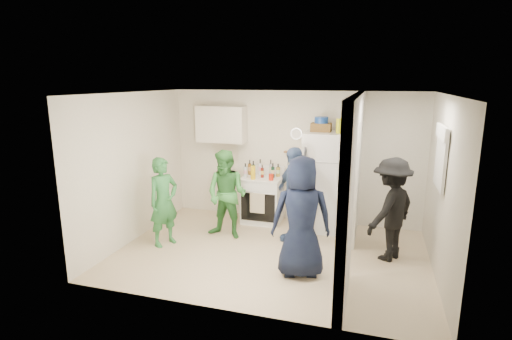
{
  "coord_description": "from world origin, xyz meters",
  "views": [
    {
      "loc": [
        1.47,
        -5.7,
        2.7
      ],
      "look_at": [
        -0.36,
        0.4,
        1.25
      ],
      "focal_mm": 28.0,
      "sensor_mm": 36.0,
      "label": 1
    }
  ],
  "objects_px": {
    "stove": "(262,199)",
    "yellow_cup_stack_top": "(339,126)",
    "fridge": "(324,181)",
    "person_denim": "(294,195)",
    "person_green_left": "(164,202)",
    "person_nook": "(391,209)",
    "person_green_center": "(227,195)",
    "person_navy": "(301,217)",
    "blue_bowl": "(321,120)",
    "wicker_basket": "(321,127)"
  },
  "relations": [
    {
      "from": "stove",
      "to": "yellow_cup_stack_top",
      "type": "distance_m",
      "value": 2.03
    },
    {
      "from": "stove",
      "to": "fridge",
      "type": "relative_size",
      "value": 0.5
    },
    {
      "from": "stove",
      "to": "yellow_cup_stack_top",
      "type": "xyz_separation_m",
      "value": [
        1.39,
        -0.13,
        1.47
      ]
    },
    {
      "from": "yellow_cup_stack_top",
      "to": "person_denim",
      "type": "bearing_deg",
      "value": -133.33
    },
    {
      "from": "stove",
      "to": "fridge",
      "type": "bearing_deg",
      "value": -1.47
    },
    {
      "from": "person_green_left",
      "to": "person_nook",
      "type": "bearing_deg",
      "value": -56.1
    },
    {
      "from": "stove",
      "to": "person_green_center",
      "type": "distance_m",
      "value": 1.04
    },
    {
      "from": "person_green_center",
      "to": "person_navy",
      "type": "height_order",
      "value": "person_navy"
    },
    {
      "from": "person_denim",
      "to": "person_navy",
      "type": "distance_m",
      "value": 1.17
    },
    {
      "from": "person_green_left",
      "to": "blue_bowl",
      "type": "bearing_deg",
      "value": -30.84
    },
    {
      "from": "stove",
      "to": "person_navy",
      "type": "height_order",
      "value": "person_navy"
    },
    {
      "from": "fridge",
      "to": "blue_bowl",
      "type": "distance_m",
      "value": 1.11
    },
    {
      "from": "fridge",
      "to": "person_navy",
      "type": "height_order",
      "value": "fridge"
    },
    {
      "from": "fridge",
      "to": "person_denim",
      "type": "distance_m",
      "value": 0.87
    },
    {
      "from": "blue_bowl",
      "to": "person_denim",
      "type": "distance_m",
      "value": 1.47
    },
    {
      "from": "yellow_cup_stack_top",
      "to": "person_navy",
      "type": "bearing_deg",
      "value": -99.3
    },
    {
      "from": "person_navy",
      "to": "person_green_left",
      "type": "bearing_deg",
      "value": -25.67
    },
    {
      "from": "yellow_cup_stack_top",
      "to": "person_denim",
      "type": "relative_size",
      "value": 0.15
    },
    {
      "from": "person_green_left",
      "to": "wicker_basket",
      "type": "bearing_deg",
      "value": -30.84
    },
    {
      "from": "fridge",
      "to": "person_navy",
      "type": "xyz_separation_m",
      "value": [
        -0.07,
        -1.89,
        -0.04
      ]
    },
    {
      "from": "wicker_basket",
      "to": "stove",
      "type": "bearing_deg",
      "value": -178.93
    },
    {
      "from": "wicker_basket",
      "to": "blue_bowl",
      "type": "bearing_deg",
      "value": 0.0
    },
    {
      "from": "fridge",
      "to": "wicker_basket",
      "type": "relative_size",
      "value": 5.13
    },
    {
      "from": "fridge",
      "to": "person_green_center",
      "type": "bearing_deg",
      "value": -150.5
    },
    {
      "from": "blue_bowl",
      "to": "person_navy",
      "type": "relative_size",
      "value": 0.14
    },
    {
      "from": "person_green_left",
      "to": "yellow_cup_stack_top",
      "type": "bearing_deg",
      "value": -36.62
    },
    {
      "from": "fridge",
      "to": "yellow_cup_stack_top",
      "type": "bearing_deg",
      "value": -24.44
    },
    {
      "from": "fridge",
      "to": "person_green_center",
      "type": "height_order",
      "value": "fridge"
    },
    {
      "from": "stove",
      "to": "wicker_basket",
      "type": "distance_m",
      "value": 1.78
    },
    {
      "from": "person_navy",
      "to": "person_nook",
      "type": "relative_size",
      "value": 1.08
    },
    {
      "from": "yellow_cup_stack_top",
      "to": "person_nook",
      "type": "distance_m",
      "value": 1.69
    },
    {
      "from": "person_denim",
      "to": "person_navy",
      "type": "height_order",
      "value": "person_navy"
    },
    {
      "from": "yellow_cup_stack_top",
      "to": "person_navy",
      "type": "distance_m",
      "value": 2.1
    },
    {
      "from": "fridge",
      "to": "person_denim",
      "type": "bearing_deg",
      "value": -117.99
    },
    {
      "from": "stove",
      "to": "blue_bowl",
      "type": "height_order",
      "value": "blue_bowl"
    },
    {
      "from": "stove",
      "to": "wicker_basket",
      "type": "bearing_deg",
      "value": 1.07
    },
    {
      "from": "blue_bowl",
      "to": "person_green_center",
      "type": "distance_m",
      "value": 2.12
    },
    {
      "from": "stove",
      "to": "person_green_left",
      "type": "height_order",
      "value": "person_green_left"
    },
    {
      "from": "person_nook",
      "to": "stove",
      "type": "bearing_deg",
      "value": -81.68
    },
    {
      "from": "wicker_basket",
      "to": "person_nook",
      "type": "xyz_separation_m",
      "value": [
        1.23,
        -1.03,
        -1.08
      ]
    },
    {
      "from": "stove",
      "to": "person_nook",
      "type": "distance_m",
      "value": 2.53
    },
    {
      "from": "fridge",
      "to": "person_green_left",
      "type": "bearing_deg",
      "value": -148.63
    },
    {
      "from": "fridge",
      "to": "wicker_basket",
      "type": "height_order",
      "value": "wicker_basket"
    },
    {
      "from": "person_navy",
      "to": "person_nook",
      "type": "distance_m",
      "value": 1.51
    },
    {
      "from": "person_navy",
      "to": "yellow_cup_stack_top",
      "type": "bearing_deg",
      "value": -115.18
    },
    {
      "from": "fridge",
      "to": "person_green_left",
      "type": "height_order",
      "value": "fridge"
    },
    {
      "from": "stove",
      "to": "person_green_center",
      "type": "bearing_deg",
      "value": -112.78
    },
    {
      "from": "yellow_cup_stack_top",
      "to": "person_nook",
      "type": "xyz_separation_m",
      "value": [
        0.91,
        -0.88,
        -1.13
      ]
    },
    {
      "from": "person_denim",
      "to": "person_nook",
      "type": "relative_size",
      "value": 1.03
    },
    {
      "from": "person_navy",
      "to": "blue_bowl",
      "type": "bearing_deg",
      "value": -105.08
    }
  ]
}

